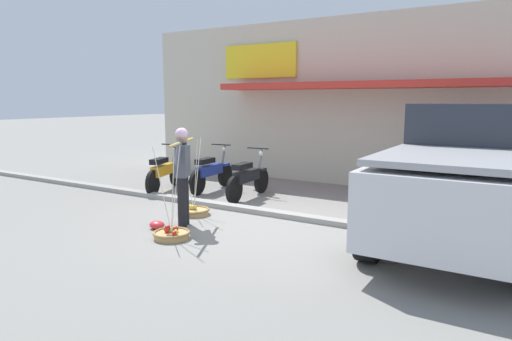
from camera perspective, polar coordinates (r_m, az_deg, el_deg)
The scene contains 11 objects.
ground_plane at distance 8.15m, azimuth -2.92°, elevation -6.41°, with size 90.00×90.00×0.00m, color gray.
sidewalk_curb at distance 8.71m, azimuth -0.32°, elevation -5.06°, with size 20.00×0.24×0.10m, color gray.
fruit_vendor at distance 7.75m, azimuth -9.31°, elevation 0.06°, with size 0.68×1.37×1.70m.
fruit_basket_left_side at distance 8.64m, azimuth -7.88°, elevation -5.06°, with size 0.59×0.59×1.45m.
fruit_basket_right_side at distance 7.25m, azimuth -10.67°, elevation -7.87°, with size 0.59×0.59×1.45m.
motorcycle_nearest_shop at distance 10.96m, azimuth -11.58°, elevation -0.17°, with size 0.69×1.77×1.09m.
motorcycle_second_in_row at distance 10.77m, azimuth -5.74°, elevation -0.19°, with size 0.54×1.82×1.09m.
motorcycle_third_in_row at distance 9.90m, azimuth -1.05°, elevation -0.96°, with size 0.54×1.82×1.09m.
parked_truck at distance 7.50m, azimuth 25.02°, elevation -0.54°, with size 2.17×4.73×2.10m.
storefront_building at distance 13.75m, azimuth 16.75°, elevation 8.35°, with size 13.00×6.00×4.20m.
plastic_litter_bag at distance 7.81m, azimuth -12.46°, elevation -6.76°, with size 0.28×0.22×0.14m, color red.
Camera 1 is at (4.44, -6.49, 2.16)m, focal length 31.53 mm.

